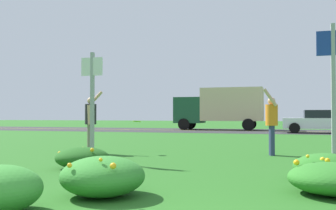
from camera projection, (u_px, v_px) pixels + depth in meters
name	position (u px, v px, depth m)	size (l,w,h in m)	color
ground_plane	(243.00, 145.00, 14.82)	(120.00, 120.00, 0.00)	#26601E
highway_strip	(261.00, 131.00, 27.07)	(120.00, 8.11, 0.01)	#2D2D30
highway_center_stripe	(261.00, 131.00, 27.07)	(120.00, 0.16, 0.00)	yellow
daylily_clump_mid_center	(103.00, 176.00, 5.39)	(1.19, 1.19, 0.58)	#337F2D
daylily_clump_near_camera	(332.00, 179.00, 5.50)	(1.24, 1.26, 0.48)	#2D7526
daylily_clump_front_right	(82.00, 158.00, 8.21)	(1.14, 1.15, 0.46)	#1E5619
daylily_clump_front_center	(327.00, 167.00, 6.62)	(1.15, 1.03, 0.48)	#2D7526
sign_post_near_path	(92.00, 95.00, 9.39)	(0.56, 0.10, 2.67)	#93969B
sign_post_by_roadside	(333.00, 85.00, 6.83)	(0.56, 0.10, 2.76)	#93969B
person_thrower_dark_shirt	(91.00, 119.00, 11.51)	(0.47, 0.53, 1.87)	#232328
person_catcher_orange_shirt	(272.00, 120.00, 10.87)	(0.40, 0.53, 1.88)	orange
frisbee_lime	(137.00, 121.00, 11.35)	(0.24, 0.24, 0.06)	#8CD133
car_white_center_left	(320.00, 121.00, 24.27)	(4.50, 2.00, 1.45)	silver
box_truck_dark_green	(221.00, 106.00, 29.77)	(6.70, 2.46, 3.20)	#194C2D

